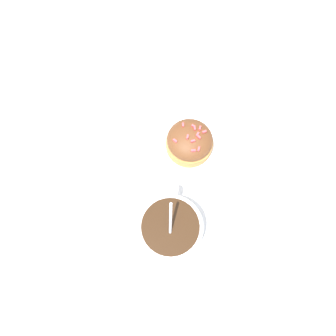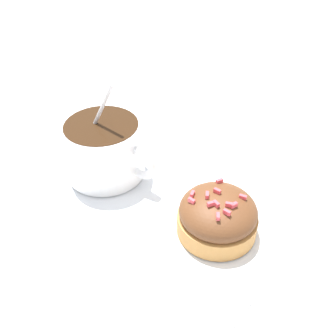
{
  "view_description": "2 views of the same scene",
  "coord_description": "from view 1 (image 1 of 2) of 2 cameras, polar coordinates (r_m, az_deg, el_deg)",
  "views": [
    {
      "loc": [
        0.16,
        0.02,
        0.53
      ],
      "look_at": [
        -0.02,
        -0.01,
        0.04
      ],
      "focal_mm": 35.0,
      "sensor_mm": 36.0,
      "label": 1
    },
    {
      "loc": [
        -0.19,
        0.26,
        0.3
      ],
      "look_at": [
        -0.0,
        -0.01,
        0.04
      ],
      "focal_mm": 42.0,
      "sensor_mm": 36.0,
      "label": 2
    }
  ],
  "objects": [
    {
      "name": "ground_plane",
      "position": [
        0.55,
        0.95,
        -3.32
      ],
      "size": [
        3.0,
        3.0,
        0.0
      ],
      "primitive_type": "plane",
      "color": "silver"
    },
    {
      "name": "coffee_cup",
      "position": [
        0.49,
        0.41,
        -10.57
      ],
      "size": [
        0.12,
        0.09,
        0.12
      ],
      "color": "white",
      "rests_on": "paper_napkin"
    },
    {
      "name": "frosted_pastry",
      "position": [
        0.55,
        3.78,
        4.65
      ],
      "size": [
        0.08,
        0.08,
        0.05
      ],
      "color": "#C18442",
      "rests_on": "paper_napkin"
    },
    {
      "name": "paper_napkin",
      "position": [
        0.55,
        0.95,
        -3.27
      ],
      "size": [
        0.32,
        0.32,
        0.0
      ],
      "color": "white",
      "rests_on": "ground_plane"
    }
  ]
}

